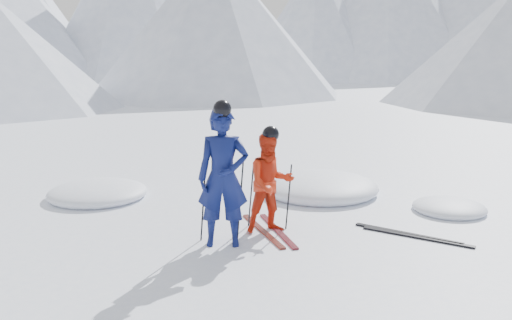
{
  "coord_description": "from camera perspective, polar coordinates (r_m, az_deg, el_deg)",
  "views": [
    {
      "loc": [
        -2.26,
        -7.94,
        2.84
      ],
      "look_at": [
        -2.05,
        0.5,
        1.1
      ],
      "focal_mm": 38.0,
      "sensor_mm": 36.0,
      "label": 1
    }
  ],
  "objects": [
    {
      "name": "ground",
      "position": [
        8.73,
        13.8,
        -7.69
      ],
      "size": [
        160.0,
        160.0,
        0.0
      ],
      "primitive_type": "plane",
      "color": "white",
      "rests_on": "ground"
    },
    {
      "name": "skier_blue",
      "position": [
        7.83,
        -3.48,
        -1.88
      ],
      "size": [
        0.74,
        0.49,
        2.03
      ],
      "primitive_type": "imported",
      "rotation": [
        0.0,
        0.0,
        0.0
      ],
      "color": "#0C154C",
      "rests_on": "ground"
    },
    {
      "name": "skier_red",
      "position": [
        8.43,
        1.53,
        -2.45
      ],
      "size": [
        0.9,
        0.79,
        1.58
      ],
      "primitive_type": "imported",
      "rotation": [
        0.0,
        0.0,
        0.29
      ],
      "color": "red",
      "rests_on": "ground"
    },
    {
      "name": "pole_blue_left",
      "position": [
        8.07,
        -5.55,
        -3.97
      ],
      "size": [
        0.13,
        0.09,
        1.35
      ],
      "primitive_type": "cylinder",
      "rotation": [
        0.05,
        0.08,
        0.0
      ],
      "color": "black",
      "rests_on": "ground"
    },
    {
      "name": "pole_blue_right",
      "position": [
        8.15,
        -1.63,
        -3.77
      ],
      "size": [
        0.13,
        0.08,
        1.35
      ],
      "primitive_type": "cylinder",
      "rotation": [
        -0.04,
        0.08,
        0.0
      ],
      "color": "black",
      "rests_on": "ground"
    },
    {
      "name": "pole_red_left",
      "position": [
        8.73,
        -0.54,
        -3.74
      ],
      "size": [
        0.11,
        0.09,
        1.05
      ],
      "primitive_type": "cylinder",
      "rotation": [
        0.06,
        0.08,
        0.0
      ],
      "color": "black",
      "rests_on": "ground"
    },
    {
      "name": "pole_red_right",
      "position": [
        8.66,
        3.46,
        -3.88
      ],
      "size": [
        0.11,
        0.08,
        1.05
      ],
      "primitive_type": "cylinder",
      "rotation": [
        -0.05,
        0.08,
        0.0
      ],
      "color": "black",
      "rests_on": "ground"
    },
    {
      "name": "ski_worn_left",
      "position": [
        8.64,
        0.7,
        -7.44
      ],
      "size": [
        0.62,
        1.64,
        0.03
      ],
      "primitive_type": "cube",
      "rotation": [
        0.0,
        0.0,
        0.32
      ],
      "color": "black",
      "rests_on": "ground"
    },
    {
      "name": "ski_worn_right",
      "position": [
        8.65,
        2.3,
        -7.42
      ],
      "size": [
        0.51,
        1.67,
        0.03
      ],
      "primitive_type": "cube",
      "rotation": [
        0.0,
        0.0,
        0.25
      ],
      "color": "black",
      "rests_on": "ground"
    },
    {
      "name": "ski_loose_a",
      "position": [
        8.82,
        15.65,
        -7.49
      ],
      "size": [
        1.44,
        1.06,
        0.03
      ],
      "primitive_type": "cube",
      "rotation": [
        0.0,
        0.0,
        0.95
      ],
      "color": "black",
      "rests_on": "ground"
    },
    {
      "name": "ski_loose_b",
      "position": [
        8.71,
        16.57,
        -7.78
      ],
      "size": [
        1.47,
        1.01,
        0.03
      ],
      "primitive_type": "cube",
      "rotation": [
        0.0,
        0.0,
        0.99
      ],
      "color": "black",
      "rests_on": "ground"
    },
    {
      "name": "snow_lumps",
      "position": [
        10.57,
        1.82,
        -3.94
      ],
      "size": [
        9.03,
        4.68,
        0.52
      ],
      "color": "white",
      "rests_on": "ground"
    }
  ]
}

